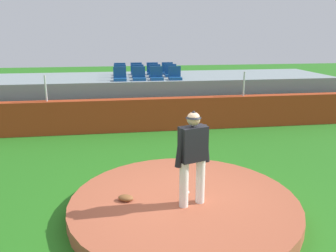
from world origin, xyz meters
TOP-DOWN VIEW (x-y plane):
  - ground_plane at (0.00, 0.00)m, footprint 60.00×60.00m
  - pitchers_mound at (0.00, 0.00)m, footprint 4.37×4.37m
  - pitcher at (0.11, -0.22)m, footprint 0.72×0.40m
  - baseball at (0.11, 0.18)m, footprint 0.07×0.07m
  - fielding_glove at (-1.11, 0.10)m, footprint 0.36×0.30m
  - brick_barrier at (0.00, 5.80)m, footprint 16.61×0.40m
  - fence_post_left at (-3.51, 5.80)m, footprint 0.06×0.06m
  - fence_post_right at (3.33, 5.80)m, footprint 0.06×0.06m
  - bleacher_platform at (0.00, 8.34)m, footprint 15.38×3.57m
  - stadium_chair_0 at (-1.06, 7.08)m, footprint 0.48×0.44m
  - stadium_chair_1 at (-0.33, 7.11)m, footprint 0.48×0.44m
  - stadium_chair_2 at (0.33, 7.09)m, footprint 0.48×0.44m
  - stadium_chair_3 at (1.03, 7.07)m, footprint 0.48×0.44m
  - stadium_chair_4 at (-1.03, 7.99)m, footprint 0.48×0.44m
  - stadium_chair_5 at (-0.33, 7.96)m, footprint 0.48×0.44m
  - stadium_chair_6 at (0.36, 7.97)m, footprint 0.48×0.44m
  - stadium_chair_7 at (1.03, 8.01)m, footprint 0.48×0.44m
  - stadium_chair_8 at (-1.03, 8.87)m, footprint 0.48×0.44m
  - stadium_chair_9 at (-0.32, 8.90)m, footprint 0.48×0.44m
  - stadium_chair_10 at (0.36, 8.85)m, footprint 0.48×0.44m
  - stadium_chair_11 at (1.02, 8.86)m, footprint 0.48×0.44m

SIDE VIEW (x-z plane):
  - ground_plane at x=0.00m, z-range 0.00..0.00m
  - pitchers_mound at x=0.00m, z-range 0.00..0.27m
  - baseball at x=0.11m, z-range 0.27..0.35m
  - fielding_glove at x=-1.11m, z-range 0.27..0.38m
  - brick_barrier at x=0.00m, z-range 0.00..1.15m
  - bleacher_platform at x=0.00m, z-range 0.00..1.61m
  - pitcher at x=0.11m, z-range 0.42..2.20m
  - fence_post_left at x=-3.51m, z-range 1.15..2.02m
  - fence_post_right at x=3.33m, z-range 1.15..2.02m
  - stadium_chair_0 at x=-1.06m, z-range 1.52..2.02m
  - stadium_chair_1 at x=-0.33m, z-range 1.52..2.02m
  - stadium_chair_2 at x=0.33m, z-range 1.52..2.02m
  - stadium_chair_3 at x=1.03m, z-range 1.52..2.02m
  - stadium_chair_4 at x=-1.03m, z-range 1.52..2.02m
  - stadium_chair_5 at x=-0.33m, z-range 1.52..2.02m
  - stadium_chair_6 at x=0.36m, z-range 1.52..2.02m
  - stadium_chair_7 at x=1.03m, z-range 1.52..2.02m
  - stadium_chair_8 at x=-1.03m, z-range 1.52..2.02m
  - stadium_chair_9 at x=-0.32m, z-range 1.52..2.02m
  - stadium_chair_10 at x=0.36m, z-range 1.52..2.02m
  - stadium_chair_11 at x=1.02m, z-range 1.52..2.02m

